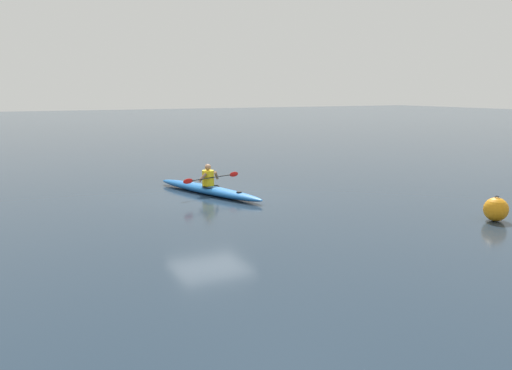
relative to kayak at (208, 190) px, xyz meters
The scene contains 4 objects.
ground_plane 0.44m from the kayak, 72.42° to the left, with size 160.00×160.00×0.00m, color #1E2D3D.
kayak is the anchor object (origin of this frame).
kayaker 0.44m from the kayak, 108.30° to the left, with size 2.28×0.79×0.73m.
mooring_buoy_red_near 8.87m from the kayak, 128.46° to the left, with size 0.64×0.64×0.68m.
Camera 1 is at (6.20, 15.85, 3.45)m, focal length 36.73 mm.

